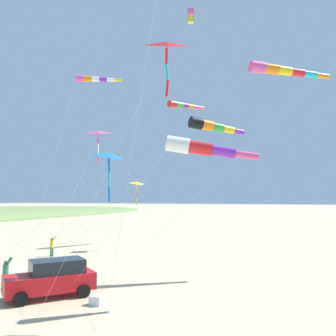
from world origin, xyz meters
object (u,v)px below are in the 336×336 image
Objects in this scene: kite_delta_checkered_midright at (109,157)px; kite_windsock_striped_overhead at (280,70)px; parked_car at (52,278)px; kite_windsock_magenta_far_left at (182,105)px; cooler_box at (96,300)px; person_adult_flyer at (6,272)px; kite_delta_long_streamer_left at (167,46)px; kite_delta_rainbow_low_near at (137,184)px; kite_box_green_low_center at (190,17)px; kite_windsock_long_streamer_right at (93,79)px; kite_windsock_black_fish_shape at (199,148)px; kite_delta_red_high_left at (98,133)px; person_child_green_jacket at (52,245)px; kite_windsock_blue_topmost at (210,126)px.

kite_windsock_striped_overhead is at bearing 55.32° from kite_delta_checkered_midright.
parked_car is 29.54m from kite_windsock_magenta_far_left.
cooler_box is at bearing -3.68° from parked_car.
person_adult_flyer is 0.12× the size of kite_delta_long_streamer_left.
cooler_box is at bearing -67.02° from kite_delta_rainbow_low_near.
kite_windsock_long_streamer_right is at bearing -149.85° from kite_box_green_low_center.
kite_delta_checkered_midright is 12.64m from kite_windsock_long_streamer_right.
kite_windsock_black_fish_shape is 1.04× the size of kite_delta_red_high_left.
person_adult_flyer is at bearing -61.05° from person_child_green_jacket.
kite_delta_long_streamer_left is (1.84, -9.13, -6.62)m from kite_box_green_low_center.
kite_windsock_blue_topmost is at bearing -15.34° from kite_delta_long_streamer_left.
person_adult_flyer is 0.11× the size of kite_windsock_long_streamer_right.
person_adult_flyer is 0.10× the size of kite_windsock_striped_overhead.
kite_windsock_blue_topmost reaches higher than kite_delta_checkered_midright.
kite_delta_checkered_midright is at bearing 169.09° from kite_windsock_black_fish_shape.
kite_delta_long_streamer_left is at bearing -55.35° from kite_delta_rainbow_low_near.
cooler_box is 18.43m from kite_windsock_long_streamer_right.
cooler_box is 6.42m from person_adult_flyer.
kite_delta_checkered_midright reaches higher than parked_car.
kite_delta_rainbow_low_near is (-7.25, 4.01, -13.98)m from kite_box_green_low_center.
kite_windsock_long_streamer_right is (-7.00, -4.07, -5.78)m from kite_box_green_low_center.
kite_windsock_magenta_far_left reaches higher than kite_delta_checkered_midright.
kite_windsock_blue_topmost is at bearing -64.92° from kite_box_green_low_center.
kite_delta_long_streamer_left is (4.66, 3.80, 12.85)m from parked_car.
kite_windsock_blue_topmost is at bearing -106.11° from kite_windsock_striped_overhead.
kite_delta_red_high_left is (-2.75, 2.93, 1.94)m from kite_delta_checkered_midright.
kite_delta_long_streamer_left is at bearing 131.00° from kite_windsock_black_fish_shape.
kite_delta_rainbow_low_near is (-1.76, -8.16, -9.85)m from kite_windsock_magenta_far_left.
kite_delta_checkered_midright is at bearing 103.36° from cooler_box.
kite_delta_rainbow_low_near is at bearing 130.50° from kite_windsock_blue_topmost.
kite_windsock_blue_topmost reaches higher than person_child_green_jacket.
kite_windsock_striped_overhead is at bearing -45.34° from kite_windsock_magenta_far_left.
kite_windsock_striped_overhead is at bearing -18.16° from kite_delta_rainbow_low_near.
person_child_green_jacket is (-11.68, 10.12, 0.71)m from cooler_box.
kite_delta_red_high_left is at bearing -33.95° from person_child_green_jacket.
cooler_box is at bearing -175.65° from kite_windsock_black_fish_shape.
kite_delta_long_streamer_left reaches higher than person_adult_flyer.
kite_windsock_magenta_far_left reaches higher than kite_delta_long_streamer_left.
kite_delta_checkered_midright is 0.88× the size of kite_delta_red_high_left.
person_adult_flyer is at bearing 179.43° from kite_windsock_black_fish_shape.
kite_delta_long_streamer_left is at bearing -78.63° from kite_box_green_low_center.
parked_car is 0.32× the size of kite_delta_long_streamer_left.
cooler_box is 0.37× the size of person_child_green_jacket.
kite_delta_checkered_midright is 0.57× the size of kite_delta_long_streamer_left.
kite_delta_long_streamer_left reaches higher than kite_delta_red_high_left.
kite_delta_long_streamer_left is (9.09, -13.15, 7.36)m from kite_delta_rainbow_low_near.
kite_windsock_blue_topmost is at bearing -49.50° from kite_delta_rainbow_low_near.
kite_windsock_black_fish_shape is 0.65× the size of kite_windsock_long_streamer_right.
kite_delta_rainbow_low_near is at bearing 126.12° from kite_windsock_black_fish_shape.
kite_delta_rainbow_low_near is (-0.91, 16.64, 5.52)m from person_adult_flyer.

